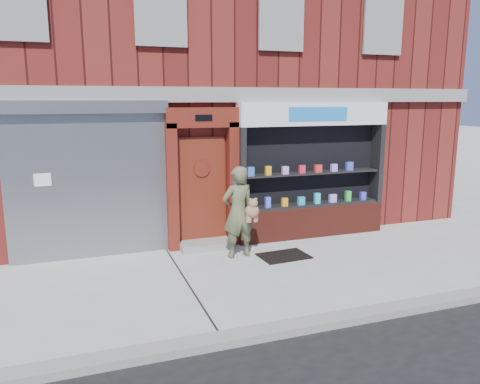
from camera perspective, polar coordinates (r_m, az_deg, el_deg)
name	(u,v)px	position (r m, az deg, el deg)	size (l,w,h in m)	color
ground	(271,272)	(8.59, 3.81, -9.66)	(80.00, 80.00, 0.00)	#9E9E99
curb	(333,321)	(6.81, 11.25, -15.13)	(60.00, 0.30, 0.12)	gray
building	(189,65)	(13.76, -6.25, 15.10)	(12.00, 8.16, 8.00)	#561613
shutter_bay	(87,171)	(9.38, -18.10, 2.46)	(3.10, 0.30, 3.04)	gray
red_door_bay	(203,178)	(9.67, -4.55, 1.67)	(1.52, 0.58, 2.90)	#4F150D
pharmacy_bay	(312,176)	(10.56, 8.73, 1.92)	(3.50, 0.41, 3.00)	maroon
woman	(239,212)	(9.09, -0.14, -2.45)	(0.74, 0.52, 1.81)	brown
doormat	(284,256)	(9.38, 5.37, -7.77)	(0.96, 0.67, 0.02)	black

